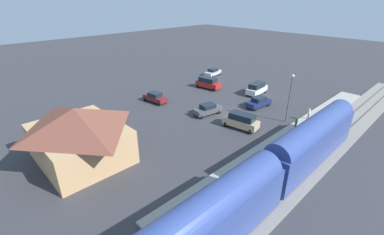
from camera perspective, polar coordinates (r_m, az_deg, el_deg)
The scene contains 14 objects.
ground_plane at distance 41.86m, azimuth 8.52°, elevation 0.73°, with size 200.00×200.00×0.00m, color #38383D.
railway_track at distance 36.10m, azimuth 26.29°, elevation -5.78°, with size 4.80×70.00×0.30m.
platform at distance 37.26m, azimuth 20.68°, elevation -3.65°, with size 3.20×46.00×0.30m.
station_building at distance 31.42m, azimuth -23.34°, elevation -3.17°, with size 11.05×9.19×6.25m.
pedestrian_on_platform at distance 42.45m, azimuth 24.00°, elevation 0.99°, with size 0.36×0.36×1.71m.
pedestrian_waiting_far at distance 38.43m, azimuth 21.59°, elevation -1.03°, with size 0.36×0.36×1.71m.
sedan_maroon at distance 46.31m, azimuth -7.96°, elevation 4.36°, with size 4.67×2.64×1.74m.
suv_white at distance 51.03m, azimuth 13.86°, elevation 6.14°, with size 2.38×5.05×2.22m.
suv_red at distance 52.99m, azimuth 3.49°, elevation 7.52°, with size 5.13×2.92×2.22m.
sedan_charcoal at distance 41.06m, azimuth 3.42°, elevation 1.82°, with size 2.56×4.74×1.74m.
suv_tan at distance 37.25m, azimuth 10.61°, elevation -0.65°, with size 5.16×3.01×2.22m.
sedan_navy at distance 45.18m, azimuth 14.23°, elevation 3.28°, with size 2.36×4.69×1.74m.
sedan_silver at distance 61.76m, azimuth 4.56°, elevation 9.75°, with size 2.48×4.72×1.74m.
light_pole_near_platform at distance 39.75m, azimuth 20.48°, elevation 5.12°, with size 0.44×0.44×7.14m.
Camera 1 is at (-22.91, 30.65, 16.96)m, focal length 24.65 mm.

